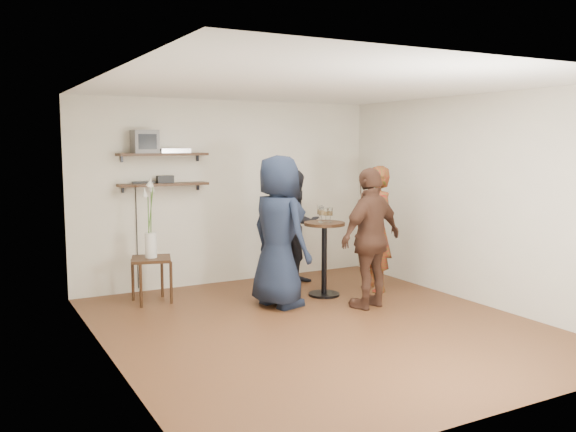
# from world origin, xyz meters

# --- Properties ---
(room) EXTENTS (4.58, 5.08, 2.68)m
(room) POSITION_xyz_m (0.00, 0.00, 1.30)
(room) COLOR #4A2D17
(room) RESTS_ON ground
(shelf_upper) EXTENTS (1.20, 0.25, 0.04)m
(shelf_upper) POSITION_xyz_m (-1.00, 2.38, 1.85)
(shelf_upper) COLOR black
(shelf_upper) RESTS_ON room
(shelf_lower) EXTENTS (1.20, 0.25, 0.04)m
(shelf_lower) POSITION_xyz_m (-1.00, 2.38, 1.45)
(shelf_lower) COLOR black
(shelf_lower) RESTS_ON room
(crt_monitor) EXTENTS (0.32, 0.30, 0.30)m
(crt_monitor) POSITION_xyz_m (-1.24, 2.38, 2.02)
(crt_monitor) COLOR #59595B
(crt_monitor) RESTS_ON shelf_upper
(dvd_deck) EXTENTS (0.40, 0.24, 0.06)m
(dvd_deck) POSITION_xyz_m (-0.85, 2.38, 1.90)
(dvd_deck) COLOR silver
(dvd_deck) RESTS_ON shelf_upper
(radio) EXTENTS (0.22, 0.10, 0.10)m
(radio) POSITION_xyz_m (-0.98, 2.38, 1.52)
(radio) COLOR black
(radio) RESTS_ON shelf_lower
(power_strip) EXTENTS (0.30, 0.05, 0.03)m
(power_strip) POSITION_xyz_m (-1.26, 2.42, 1.48)
(power_strip) COLOR black
(power_strip) RESTS_ON shelf_lower
(side_table) EXTENTS (0.59, 0.59, 0.57)m
(side_table) POSITION_xyz_m (-1.33, 1.88, 0.48)
(side_table) COLOR black
(side_table) RESTS_ON room
(vase_lilies) EXTENTS (0.20, 0.20, 1.02)m
(vase_lilies) POSITION_xyz_m (-1.33, 1.88, 0.89)
(vase_lilies) COLOR silver
(vase_lilies) RESTS_ON side_table
(drinks_table) EXTENTS (0.53, 0.53, 0.98)m
(drinks_table) POSITION_xyz_m (0.75, 1.13, 0.63)
(drinks_table) COLOR black
(drinks_table) RESTS_ON room
(wine_glass_fl) EXTENTS (0.07, 0.07, 0.21)m
(wine_glass_fl) POSITION_xyz_m (0.69, 1.10, 1.12)
(wine_glass_fl) COLOR silver
(wine_glass_fl) RESTS_ON drinks_table
(wine_glass_fr) EXTENTS (0.06, 0.06, 0.19)m
(wine_glass_fr) POSITION_xyz_m (0.81, 1.08, 1.11)
(wine_glass_fr) COLOR silver
(wine_glass_fr) RESTS_ON drinks_table
(wine_glass_bl) EXTENTS (0.07, 0.07, 0.22)m
(wine_glass_bl) POSITION_xyz_m (0.72, 1.19, 1.12)
(wine_glass_bl) COLOR silver
(wine_glass_bl) RESTS_ON drinks_table
(wine_glass_br) EXTENTS (0.06, 0.06, 0.18)m
(wine_glass_br) POSITION_xyz_m (0.78, 1.14, 1.10)
(wine_glass_br) COLOR silver
(wine_glass_br) RESTS_ON drinks_table
(person_plaid) EXTENTS (0.46, 0.65, 1.69)m
(person_plaid) POSITION_xyz_m (1.53, 1.05, 0.85)
(person_plaid) COLOR #A81318
(person_plaid) RESTS_ON room
(person_dark) EXTENTS (0.80, 0.63, 1.62)m
(person_dark) POSITION_xyz_m (0.77, 1.91, 0.81)
(person_dark) COLOR black
(person_dark) RESTS_ON room
(person_navy) EXTENTS (0.77, 1.01, 1.86)m
(person_navy) POSITION_xyz_m (-0.01, 0.96, 0.93)
(person_navy) COLOR black
(person_navy) RESTS_ON room
(person_brown) EXTENTS (1.07, 0.65, 1.71)m
(person_brown) POSITION_xyz_m (0.95, 0.37, 0.85)
(person_brown) COLOR #43271C
(person_brown) RESTS_ON room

